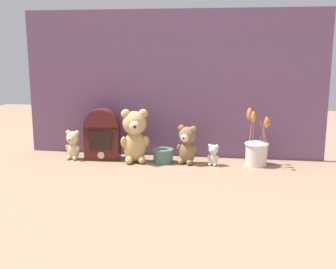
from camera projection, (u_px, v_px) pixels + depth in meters
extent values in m
plane|color=#8E7056|center=(167.00, 163.00, 2.15)|extent=(4.00, 4.00, 0.00)
cube|color=#704C70|center=(172.00, 84.00, 2.23)|extent=(1.60, 0.02, 0.78)
ellipsoid|color=tan|center=(135.00, 147.00, 2.16)|extent=(0.14, 0.12, 0.16)
sphere|color=tan|center=(135.00, 123.00, 2.14)|extent=(0.12, 0.12, 0.12)
sphere|color=#D1B289|center=(135.00, 126.00, 2.10)|extent=(0.06, 0.06, 0.06)
sphere|color=black|center=(135.00, 127.00, 2.07)|extent=(0.02, 0.02, 0.02)
sphere|color=tan|center=(143.00, 114.00, 2.13)|extent=(0.05, 0.05, 0.05)
sphere|color=tan|center=(126.00, 114.00, 2.13)|extent=(0.05, 0.05, 0.05)
ellipsoid|color=tan|center=(146.00, 142.00, 2.15)|extent=(0.05, 0.06, 0.07)
ellipsoid|color=tan|center=(124.00, 142.00, 2.14)|extent=(0.05, 0.06, 0.07)
ellipsoid|color=tan|center=(142.00, 160.00, 2.15)|extent=(0.05, 0.07, 0.04)
ellipsoid|color=tan|center=(129.00, 160.00, 2.14)|extent=(0.05, 0.07, 0.04)
ellipsoid|color=olive|center=(187.00, 152.00, 2.14)|extent=(0.10, 0.09, 0.11)
sphere|color=olive|center=(187.00, 135.00, 2.12)|extent=(0.09, 0.09, 0.09)
sphere|color=beige|center=(185.00, 138.00, 2.09)|extent=(0.04, 0.04, 0.04)
sphere|color=black|center=(184.00, 138.00, 2.07)|extent=(0.01, 0.01, 0.01)
sphere|color=olive|center=(193.00, 129.00, 2.10)|extent=(0.04, 0.04, 0.04)
sphere|color=olive|center=(182.00, 128.00, 2.12)|extent=(0.04, 0.04, 0.04)
ellipsoid|color=olive|center=(194.00, 150.00, 2.11)|extent=(0.03, 0.04, 0.05)
ellipsoid|color=olive|center=(179.00, 148.00, 2.14)|extent=(0.03, 0.04, 0.05)
ellipsoid|color=olive|center=(190.00, 162.00, 2.11)|extent=(0.04, 0.05, 0.03)
ellipsoid|color=olive|center=(181.00, 161.00, 2.13)|extent=(0.04, 0.05, 0.03)
ellipsoid|color=#DBBC84|center=(73.00, 151.00, 2.23)|extent=(0.07, 0.06, 0.09)
sphere|color=#DBBC84|center=(73.00, 138.00, 2.21)|extent=(0.07, 0.07, 0.07)
sphere|color=#D1B289|center=(70.00, 140.00, 2.19)|extent=(0.03, 0.03, 0.03)
sphere|color=black|center=(69.00, 140.00, 2.17)|extent=(0.01, 0.01, 0.01)
sphere|color=#DBBC84|center=(77.00, 133.00, 2.20)|extent=(0.03, 0.03, 0.03)
sphere|color=#DBBC84|center=(68.00, 133.00, 2.21)|extent=(0.03, 0.03, 0.03)
ellipsoid|color=#DBBC84|center=(78.00, 148.00, 2.21)|extent=(0.02, 0.03, 0.04)
ellipsoid|color=#DBBC84|center=(68.00, 148.00, 2.23)|extent=(0.02, 0.03, 0.04)
ellipsoid|color=#DBBC84|center=(75.00, 158.00, 2.21)|extent=(0.03, 0.04, 0.02)
ellipsoid|color=#DBBC84|center=(69.00, 158.00, 2.22)|extent=(0.03, 0.04, 0.02)
ellipsoid|color=beige|center=(213.00, 159.00, 2.11)|extent=(0.05, 0.05, 0.06)
sphere|color=beige|center=(213.00, 150.00, 2.10)|extent=(0.05, 0.05, 0.05)
sphere|color=beige|center=(212.00, 151.00, 2.08)|extent=(0.02, 0.02, 0.02)
sphere|color=black|center=(212.00, 152.00, 2.07)|extent=(0.01, 0.01, 0.01)
sphere|color=beige|center=(217.00, 146.00, 2.09)|extent=(0.02, 0.02, 0.02)
sphere|color=beige|center=(210.00, 146.00, 2.10)|extent=(0.02, 0.02, 0.02)
ellipsoid|color=beige|center=(217.00, 158.00, 2.09)|extent=(0.02, 0.02, 0.03)
ellipsoid|color=beige|center=(209.00, 157.00, 2.11)|extent=(0.02, 0.02, 0.03)
ellipsoid|color=beige|center=(215.00, 165.00, 2.09)|extent=(0.02, 0.03, 0.02)
ellipsoid|color=beige|center=(210.00, 164.00, 2.10)|extent=(0.02, 0.03, 0.02)
cylinder|color=silver|center=(256.00, 154.00, 2.11)|extent=(0.11, 0.11, 0.12)
torus|color=silver|center=(257.00, 144.00, 2.10)|extent=(0.12, 0.12, 0.01)
cylinder|color=#9E7542|center=(264.00, 133.00, 2.04)|extent=(0.05, 0.04, 0.12)
ellipsoid|color=#C65B28|center=(268.00, 122.00, 2.01)|extent=(0.04, 0.04, 0.05)
cylinder|color=#9E7542|center=(264.00, 133.00, 2.07)|extent=(0.01, 0.03, 0.11)
ellipsoid|color=gold|center=(267.00, 122.00, 2.05)|extent=(0.03, 0.03, 0.06)
cylinder|color=#9E7542|center=(263.00, 132.00, 2.10)|extent=(0.03, 0.03, 0.10)
ellipsoid|color=tan|center=(266.00, 122.00, 2.10)|extent=(0.03, 0.03, 0.04)
cylinder|color=#9E7542|center=(253.00, 129.00, 2.10)|extent=(0.01, 0.01, 0.13)
ellipsoid|color=orange|center=(253.00, 117.00, 2.09)|extent=(0.04, 0.04, 0.06)
cylinder|color=#9E7542|center=(251.00, 128.00, 2.10)|extent=(0.02, 0.03, 0.14)
ellipsoid|color=orange|center=(249.00, 114.00, 2.10)|extent=(0.04, 0.04, 0.06)
cube|color=#4C1919|center=(102.00, 142.00, 2.22)|extent=(0.19, 0.11, 0.18)
cylinder|color=#4C1919|center=(102.00, 126.00, 2.21)|extent=(0.19, 0.11, 0.18)
cube|color=black|center=(101.00, 141.00, 2.17)|extent=(0.12, 0.02, 0.10)
cylinder|color=#D6BC7A|center=(101.00, 155.00, 2.18)|extent=(0.04, 0.01, 0.04)
cylinder|color=#47705B|center=(163.00, 157.00, 2.16)|extent=(0.10, 0.10, 0.06)
cylinder|color=#47705B|center=(163.00, 150.00, 2.15)|extent=(0.11, 0.11, 0.01)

